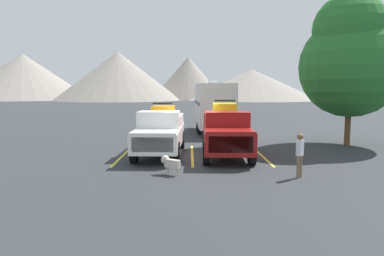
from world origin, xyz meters
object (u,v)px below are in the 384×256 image
(pickup_truck_a, at_px, (161,130))
(pickup_truck_b, at_px, (226,130))
(camper_trailer_a, at_px, (214,105))
(person_a, at_px, (300,152))
(dog, at_px, (169,162))

(pickup_truck_a, distance_m, pickup_truck_b, 3.15)
(pickup_truck_b, distance_m, camper_trailer_a, 9.00)
(camper_trailer_a, distance_m, person_a, 13.44)
(pickup_truck_b, bearing_deg, dog, -123.61)
(pickup_truck_a, height_order, person_a, pickup_truck_a)
(pickup_truck_a, distance_m, dog, 4.27)
(pickup_truck_b, bearing_deg, camper_trailer_a, 89.74)
(person_a, height_order, dog, person_a)
(pickup_truck_a, relative_size, person_a, 3.56)
(camper_trailer_a, height_order, person_a, camper_trailer_a)
(pickup_truck_b, xyz_separation_m, person_a, (2.20, -4.25, -0.30))
(camper_trailer_a, xyz_separation_m, dog, (-2.52, -12.70, -1.56))
(pickup_truck_b, bearing_deg, pickup_truck_a, 172.13)
(pickup_truck_a, xyz_separation_m, person_a, (5.32, -4.68, -0.25))
(person_a, bearing_deg, camper_trailer_a, 99.30)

